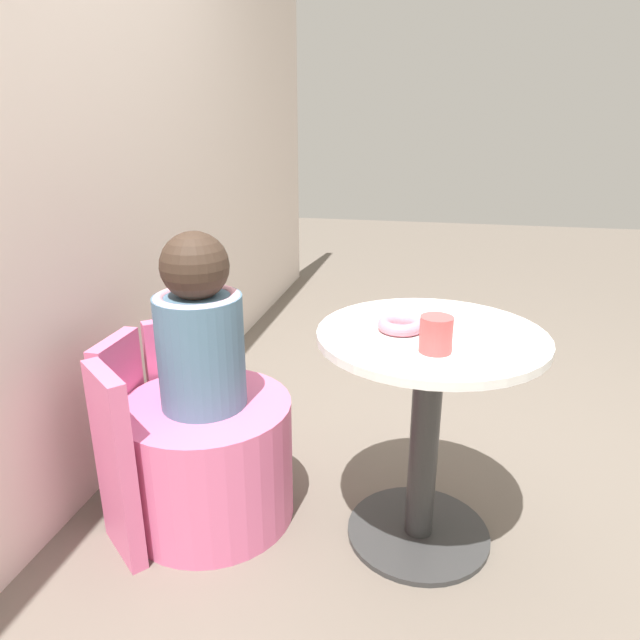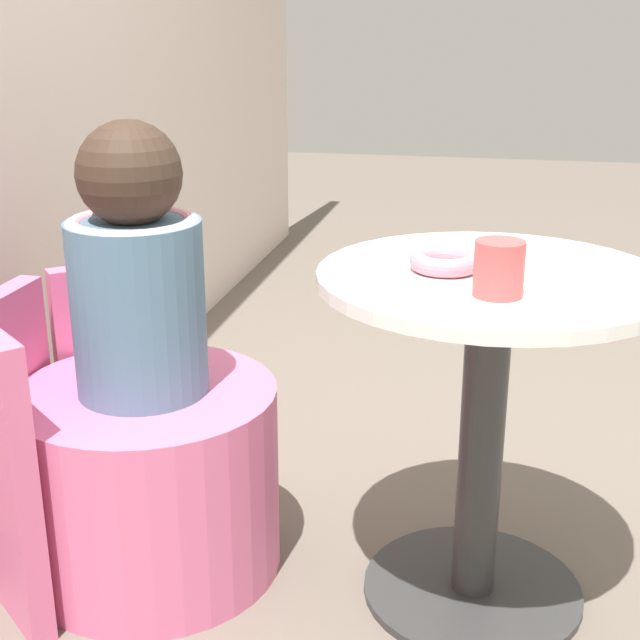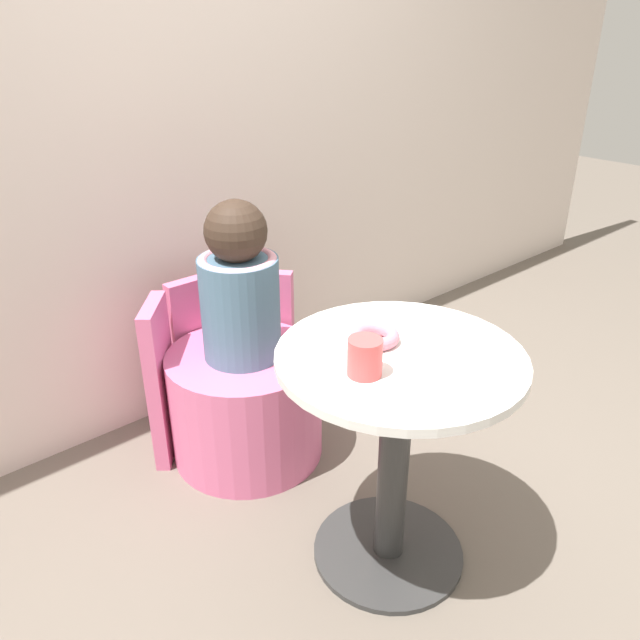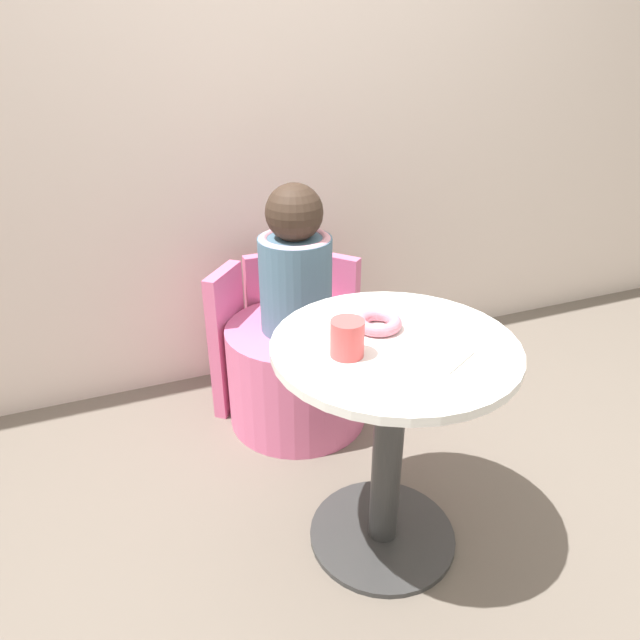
{
  "view_description": "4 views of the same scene",
  "coord_description": "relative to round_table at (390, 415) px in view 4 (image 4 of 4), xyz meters",
  "views": [
    {
      "loc": [
        -1.56,
        -0.05,
        1.27
      ],
      "look_at": [
        -0.02,
        0.28,
        0.71
      ],
      "focal_mm": 32.0,
      "sensor_mm": 36.0,
      "label": 1
    },
    {
      "loc": [
        -1.64,
        -0.06,
        1.15
      ],
      "look_at": [
        -0.11,
        0.26,
        0.61
      ],
      "focal_mm": 50.0,
      "sensor_mm": 36.0,
      "label": 2
    },
    {
      "loc": [
        -1.1,
        -0.97,
        1.48
      ],
      "look_at": [
        0.0,
        0.3,
        0.66
      ],
      "focal_mm": 35.0,
      "sensor_mm": 36.0,
      "label": 3
    },
    {
      "loc": [
        -0.69,
        -1.18,
        1.42
      ],
      "look_at": [
        -0.1,
        0.3,
        0.62
      ],
      "focal_mm": 32.0,
      "sensor_mm": 36.0,
      "label": 4
    }
  ],
  "objects": [
    {
      "name": "ground_plane",
      "position": [
        0.02,
        0.04,
        -0.47
      ],
      "size": [
        12.0,
        12.0,
        0.0
      ],
      "primitive_type": "plane",
      "color": "#665B51"
    },
    {
      "name": "back_wall",
      "position": [
        0.02,
        1.17,
        0.73
      ],
      "size": [
        6.0,
        0.06,
        2.4
      ],
      "color": "silver",
      "rests_on": "ground_plane"
    },
    {
      "name": "round_table",
      "position": [
        0.0,
        0.0,
        0.0
      ],
      "size": [
        0.65,
        0.65,
        0.7
      ],
      "color": "#333333",
      "rests_on": "ground_plane"
    },
    {
      "name": "tub_chair",
      "position": [
        -0.03,
        0.69,
        -0.26
      ],
      "size": [
        0.55,
        0.55,
        0.41
      ],
      "color": "#DB6693",
      "rests_on": "ground_plane"
    },
    {
      "name": "booth_backrest",
      "position": [
        -0.03,
        0.92,
        -0.16
      ],
      "size": [
        0.65,
        0.24,
        0.61
      ],
      "color": "#DB6693",
      "rests_on": "ground_plane"
    },
    {
      "name": "child_figure",
      "position": [
        -0.03,
        0.69,
        0.2
      ],
      "size": [
        0.27,
        0.27,
        0.55
      ],
      "color": "slate",
      "rests_on": "tub_chair"
    },
    {
      "name": "donut",
      "position": [
        -0.01,
        0.09,
        0.25
      ],
      "size": [
        0.13,
        0.13,
        0.04
      ],
      "color": "pink",
      "rests_on": "round_table"
    },
    {
      "name": "cup",
      "position": [
        -0.14,
        -0.01,
        0.28
      ],
      "size": [
        0.09,
        0.09,
        0.1
      ],
      "color": "#DB4C4C",
      "rests_on": "round_table"
    },
    {
      "name": "paper_napkin",
      "position": [
        0.07,
        -0.1,
        0.23
      ],
      "size": [
        0.18,
        0.18,
        0.01
      ],
      "color": "silver",
      "rests_on": "round_table"
    }
  ]
}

